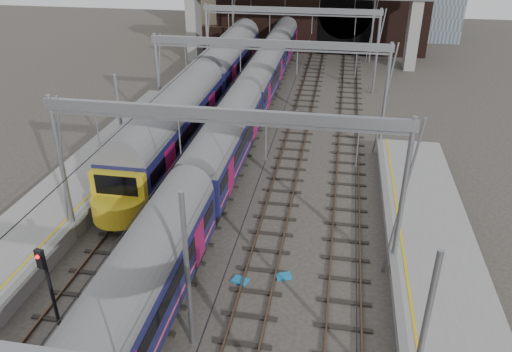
# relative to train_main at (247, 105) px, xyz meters

# --- Properties ---
(tracks) EXTENTS (14.40, 80.00, 0.22)m
(tracks) POSITION_rel_train_main_xyz_m (2.00, -9.11, -2.32)
(tracks) COLOR #4C3828
(tracks) RESTS_ON ground
(overhead_line) EXTENTS (16.80, 80.00, 8.00)m
(overhead_line) POSITION_rel_train_main_xyz_m (2.00, -2.62, 4.22)
(overhead_line) COLOR gray
(overhead_line) RESTS_ON ground
(retaining_wall) EXTENTS (28.00, 2.75, 9.00)m
(retaining_wall) POSITION_rel_train_main_xyz_m (3.40, 27.82, 1.99)
(retaining_wall) COLOR black
(retaining_wall) RESTS_ON ground
(train_main) EXTENTS (2.56, 59.31, 4.49)m
(train_main) POSITION_rel_train_main_xyz_m (0.00, 0.00, 0.00)
(train_main) COLOR black
(train_main) RESTS_ON ground
(train_second) EXTENTS (3.10, 35.84, 5.23)m
(train_second) POSITION_rel_train_main_xyz_m (-4.00, 2.82, 0.32)
(train_second) COLOR black
(train_second) RESTS_ON ground
(signal_near_left) EXTENTS (0.35, 0.45, 4.46)m
(signal_near_left) POSITION_rel_train_main_xyz_m (-3.37, -22.79, 0.50)
(signal_near_left) COLOR black
(signal_near_left) RESTS_ON ground
(equip_cover_b) EXTENTS (0.89, 0.75, 0.09)m
(equip_cover_b) POSITION_rel_train_main_xyz_m (3.13, -18.04, -2.30)
(equip_cover_b) COLOR #1875B4
(equip_cover_b) RESTS_ON ground
(equip_cover_c) EXTENTS (0.87, 0.74, 0.09)m
(equip_cover_c) POSITION_rel_train_main_xyz_m (5.11, -17.38, -2.30)
(equip_cover_c) COLOR #1875B4
(equip_cover_c) RESTS_ON ground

